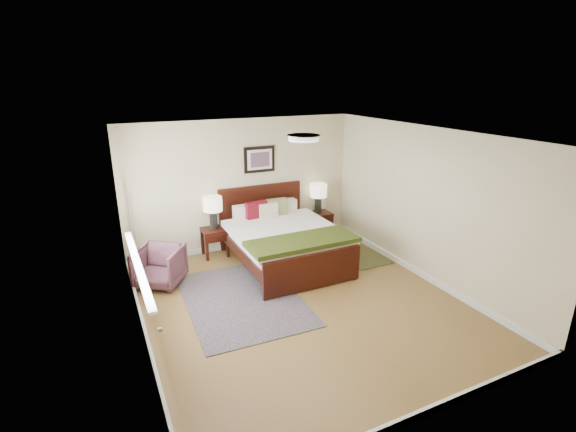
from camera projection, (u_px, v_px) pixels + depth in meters
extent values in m
plane|color=brown|center=(302.00, 303.00, 6.25)|extent=(5.00, 5.00, 0.00)
cube|color=beige|center=(243.00, 185.00, 7.99)|extent=(4.50, 0.04, 2.50)
cube|color=beige|center=(432.00, 310.00, 3.71)|extent=(4.50, 0.04, 2.50)
cube|color=beige|center=(134.00, 252.00, 4.93)|extent=(0.04, 5.00, 2.50)
cube|color=beige|center=(425.00, 204.00, 6.77)|extent=(0.04, 5.00, 2.50)
cube|color=white|center=(304.00, 135.00, 5.45)|extent=(4.50, 5.00, 0.02)
cube|color=silver|center=(128.00, 223.00, 5.49)|extent=(0.02, 2.72, 1.32)
cube|color=silver|center=(129.00, 222.00, 5.49)|extent=(0.01, 2.60, 1.20)
cube|color=silver|center=(138.00, 265.00, 5.71)|extent=(0.10, 2.72, 0.04)
cube|color=silver|center=(162.00, 345.00, 3.49)|extent=(0.01, 1.00, 2.18)
cube|color=brown|center=(164.00, 349.00, 3.51)|extent=(0.01, 0.90, 2.10)
cylinder|color=#999999|center=(160.00, 330.00, 3.86)|extent=(0.04, 0.04, 0.04)
cylinder|color=white|center=(304.00, 138.00, 5.46)|extent=(0.40, 0.40, 0.07)
cylinder|color=beige|center=(304.00, 135.00, 5.45)|extent=(0.44, 0.44, 0.01)
cube|color=black|center=(261.00, 214.00, 8.30)|extent=(1.71, 0.06, 1.20)
cube|color=black|center=(313.00, 271.00, 6.54)|extent=(1.71, 0.06, 0.60)
cube|color=black|center=(241.00, 254.00, 7.13)|extent=(0.06, 2.14, 0.19)
cube|color=black|center=(323.00, 239.00, 7.79)|extent=(0.06, 2.14, 0.19)
cube|color=silver|center=(284.00, 239.00, 7.42)|extent=(1.61, 2.12, 0.24)
cube|color=silver|center=(286.00, 232.00, 7.28)|extent=(1.79, 1.89, 0.11)
cube|color=#383F12|center=(303.00, 241.00, 6.73)|extent=(1.83, 0.70, 0.07)
cube|color=silver|center=(247.00, 212.00, 7.88)|extent=(0.53, 0.18, 0.28)
cube|color=silver|center=(283.00, 207.00, 8.19)|extent=(0.53, 0.18, 0.28)
cube|color=#5E0A16|center=(256.00, 211.00, 7.82)|extent=(0.42, 0.17, 0.34)
cube|color=olive|center=(277.00, 208.00, 8.00)|extent=(0.41, 0.16, 0.34)
cube|color=beige|center=(268.00, 211.00, 7.85)|extent=(0.37, 0.13, 0.30)
cube|color=black|center=(259.00, 159.00, 7.96)|extent=(0.62, 0.03, 0.50)
cube|color=silver|center=(260.00, 160.00, 7.94)|extent=(0.50, 0.01, 0.38)
cube|color=#A52D23|center=(260.00, 160.00, 7.93)|extent=(0.38, 0.01, 0.28)
cube|color=black|center=(214.00, 230.00, 7.75)|extent=(0.45, 0.41, 0.05)
cube|color=black|center=(207.00, 248.00, 7.61)|extent=(0.05, 0.05, 0.49)
cube|color=black|center=(228.00, 245.00, 7.77)|extent=(0.05, 0.05, 0.49)
cube|color=black|center=(202.00, 242.00, 7.90)|extent=(0.05, 0.05, 0.49)
cube|color=black|center=(222.00, 239.00, 8.06)|extent=(0.05, 0.05, 0.49)
cube|color=black|center=(217.00, 238.00, 7.62)|extent=(0.39, 0.03, 0.14)
cube|color=black|center=(318.00, 214.00, 8.66)|extent=(0.54, 0.40, 0.05)
cube|color=black|center=(311.00, 230.00, 8.50)|extent=(0.05, 0.05, 0.49)
cube|color=black|center=(332.00, 227.00, 8.69)|extent=(0.05, 0.05, 0.49)
cube|color=black|center=(304.00, 225.00, 8.79)|extent=(0.05, 0.05, 0.49)
cube|color=black|center=(323.00, 222.00, 8.99)|extent=(0.05, 0.05, 0.49)
cube|color=black|center=(322.00, 221.00, 8.53)|extent=(0.48, 0.03, 0.14)
cube|color=black|center=(317.00, 231.00, 8.78)|extent=(0.48, 0.34, 0.03)
cube|color=black|center=(317.00, 229.00, 8.77)|extent=(0.20, 0.25, 0.03)
cube|color=black|center=(317.00, 228.00, 8.76)|extent=(0.20, 0.25, 0.03)
cube|color=black|center=(318.00, 226.00, 8.74)|extent=(0.20, 0.25, 0.03)
cube|color=black|center=(318.00, 225.00, 8.73)|extent=(0.20, 0.25, 0.03)
cube|color=black|center=(318.00, 223.00, 8.72)|extent=(0.20, 0.25, 0.03)
cylinder|color=black|center=(214.00, 220.00, 7.69)|extent=(0.14, 0.14, 0.32)
cylinder|color=black|center=(213.00, 211.00, 7.63)|extent=(0.02, 0.02, 0.06)
cylinder|color=#F9E4BE|center=(213.00, 204.00, 7.59)|extent=(0.35, 0.35, 0.26)
cylinder|color=black|center=(318.00, 205.00, 8.60)|extent=(0.14, 0.14, 0.32)
cylinder|color=black|center=(318.00, 197.00, 8.54)|extent=(0.02, 0.02, 0.06)
cylinder|color=#F9E4BE|center=(318.00, 190.00, 8.50)|extent=(0.35, 0.35, 0.26)
imported|color=brown|center=(159.00, 266.00, 6.71)|extent=(0.96, 0.97, 0.64)
cube|color=#0C123F|center=(242.00, 299.00, 6.36)|extent=(1.74, 2.40, 0.01)
cube|color=black|center=(360.00, 255.00, 7.89)|extent=(0.76, 1.12, 0.01)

